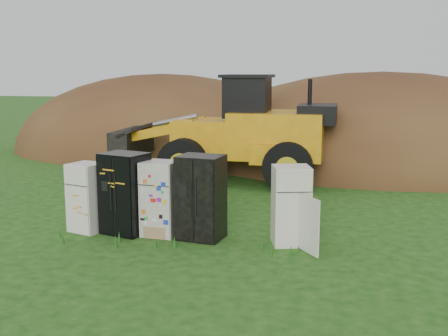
% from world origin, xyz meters
% --- Properties ---
extents(ground, '(120.00, 120.00, 0.00)m').
position_xyz_m(ground, '(0.00, 0.00, 0.00)').
color(ground, '#174412').
rests_on(ground, ground).
extents(fridge_leftmost, '(0.91, 0.90, 1.68)m').
position_xyz_m(fridge_leftmost, '(-2.48, 0.00, 0.84)').
color(fridge_leftmost, white).
rests_on(fridge_leftmost, ground).
extents(fridge_black_side, '(1.21, 1.07, 1.95)m').
position_xyz_m(fridge_black_side, '(-1.52, 0.03, 0.98)').
color(fridge_black_side, black).
rests_on(fridge_black_side, ground).
extents(fridge_sticker, '(0.85, 0.79, 1.78)m').
position_xyz_m(fridge_sticker, '(-0.64, 0.04, 0.89)').
color(fridge_sticker, silver).
rests_on(fridge_sticker, ground).
extents(fridge_dark_mid, '(1.11, 0.96, 1.96)m').
position_xyz_m(fridge_dark_mid, '(0.37, -0.02, 0.98)').
color(fridge_dark_mid, black).
rests_on(fridge_dark_mid, ground).
extents(fridge_open_door, '(0.98, 0.93, 1.78)m').
position_xyz_m(fridge_open_door, '(2.45, -0.00, 0.89)').
color(fridge_open_door, white).
rests_on(fridge_open_door, ground).
extents(wheel_loader, '(7.72, 3.20, 3.72)m').
position_xyz_m(wheel_loader, '(-0.62, 6.74, 1.86)').
color(wheel_loader, orange).
rests_on(wheel_loader, ground).
extents(dirt_mound_right, '(16.49, 12.09, 7.59)m').
position_xyz_m(dirt_mound_right, '(5.12, 12.18, 0.00)').
color(dirt_mound_right, '#492717').
rests_on(dirt_mound_right, ground).
extents(dirt_mound_left, '(14.71, 11.04, 7.33)m').
position_xyz_m(dirt_mound_left, '(-5.06, 13.74, 0.00)').
color(dirt_mound_left, '#492717').
rests_on(dirt_mound_left, ground).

